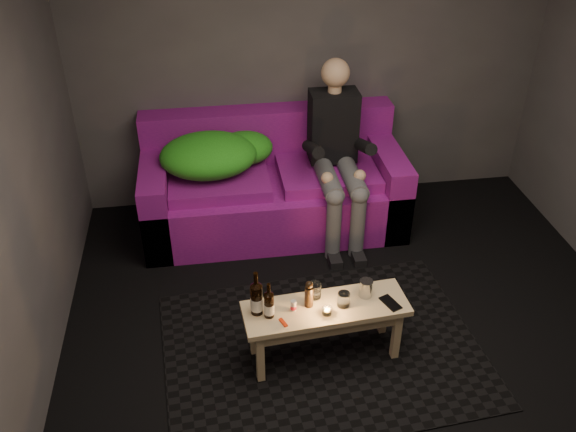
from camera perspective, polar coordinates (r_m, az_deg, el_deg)
name	(u,v)px	position (r m, az deg, el deg)	size (l,w,h in m)	color
floor	(370,371)	(4.08, 7.67, -14.17)	(4.50, 4.50, 0.00)	black
room	(370,104)	(3.49, 7.70, 10.32)	(4.50, 4.50, 4.50)	silver
rug	(322,348)	(4.18, 3.23, -12.27)	(2.09, 1.52, 0.01)	black
sofa	(273,187)	(5.20, -1.45, 2.70)	(2.15, 0.97, 0.93)	#7C1183
green_blanket	(214,154)	(4.99, -6.91, 5.79)	(0.95, 0.65, 0.32)	green
person	(337,150)	(4.93, 4.60, 6.18)	(0.39, 0.89, 1.44)	black
coffee_table	(326,315)	(3.91, 3.53, -9.26)	(1.07, 0.41, 0.43)	#DFB182
beer_bottle_a	(257,298)	(3.74, -2.95, -7.70)	(0.08, 0.08, 0.31)	black
beer_bottle_b	(269,304)	(3.72, -1.78, -8.27)	(0.06, 0.06, 0.25)	black
salt_shaker	(293,306)	(3.80, 0.51, -8.39)	(0.04, 0.04, 0.08)	silver
pepper_mill	(309,297)	(3.81, 1.97, -7.56)	(0.05, 0.05, 0.14)	black
tumbler_back	(315,290)	(3.89, 2.50, -6.95)	(0.09, 0.09, 0.10)	white
tealight	(327,311)	(3.79, 3.66, -8.85)	(0.06, 0.06, 0.04)	white
tumbler_front	(344,299)	(3.84, 5.23, -7.78)	(0.08, 0.08, 0.10)	white
steel_cup	(366,288)	(3.92, 7.30, -6.72)	(0.09, 0.09, 0.12)	#ADB0B4
smartphone	(390,303)	(3.92, 9.56, -8.03)	(0.07, 0.15, 0.01)	black
red_lighter	(283,323)	(3.73, -0.45, -9.94)	(0.02, 0.08, 0.01)	red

